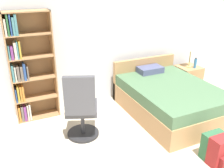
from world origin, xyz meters
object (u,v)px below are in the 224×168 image
Objects in this scene: nightstand at (188,78)px; table_lamp at (191,47)px; office_chair at (81,109)px; water_bottle at (195,63)px; bed at (168,98)px; bookshelf at (27,69)px; backpack_red at (222,152)px; backpack_green at (213,146)px.

nightstand is 0.95× the size of table_lamp.
office_chair is 2.02× the size of table_lamp.
office_chair is at bearing -165.63° from water_bottle.
nightstand is at bearing 25.96° from table_lamp.
water_bottle is (1.12, 0.59, 0.34)m from bed.
table_lamp reaches higher than bed.
bed is 1.75m from office_chair.
water_bottle is (0.05, -0.12, 0.37)m from nightstand.
bookshelf is at bearing 121.12° from office_chair.
bookshelf reaches higher than office_chair.
office_chair is 2.06m from backpack_red.
office_chair is 2.85× the size of backpack_green.
table_lamp is (3.40, -0.17, 0.05)m from bookshelf.
nightstand is (3.41, -0.16, -0.67)m from bookshelf.
office_chair reaches higher than bed.
bookshelf is 3.48m from nightstand.
bed reaches higher than backpack_red.
bed is 1.72× the size of office_chair.
backpack_green is (-0.22, -1.34, -0.11)m from bed.
table_lamp is 2.41× the size of water_bottle.
bed is at bearing -146.34° from nightstand.
water_bottle is at bearing -57.65° from table_lamp.
office_chair is at bearing -163.11° from nightstand.
office_chair is at bearing -163.17° from table_lamp.
nightstand reaches higher than backpack_green.
office_chair reaches higher than nightstand.
table_lamp reaches higher than nightstand.
bed is 1.37m from backpack_green.
bookshelf is at bearing 175.36° from water_bottle.
nightstand reaches higher than backpack_red.
office_chair is 2.65× the size of backpack_red.
backpack_red is at bearing -120.14° from table_lamp.
backpack_green is at bearing -124.67° from water_bottle.
nightstand is at bearing -2.71° from bookshelf.
office_chair is (0.61, -1.01, -0.42)m from bookshelf.
backpack_red reaches higher than backpack_green.
bed is 1.32m from water_bottle.
bookshelf is at bearing 159.53° from bed.
bookshelf is 3.40m from table_lamp.
bookshelf is 1.68× the size of office_chair.
nightstand is at bearing 113.93° from water_bottle.
bookshelf is at bearing 177.29° from nightstand.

